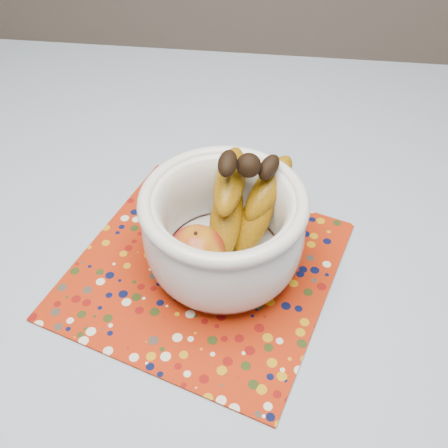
% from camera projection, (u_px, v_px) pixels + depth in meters
% --- Properties ---
extents(table, '(1.20, 1.20, 0.75)m').
position_uv_depth(table, '(204.00, 300.00, 0.85)').
color(table, brown).
rests_on(table, ground).
extents(tablecloth, '(1.32, 1.32, 0.01)m').
position_uv_depth(tablecloth, '(203.00, 268.00, 0.79)').
color(tablecloth, slate).
rests_on(tablecloth, table).
extents(placemat, '(0.46, 0.46, 0.00)m').
position_uv_depth(placemat, '(204.00, 269.00, 0.78)').
color(placemat, '#992008').
rests_on(placemat, tablecloth).
extents(fruit_bowl, '(0.25, 0.25, 0.19)m').
position_uv_depth(fruit_bowl, '(231.00, 222.00, 0.73)').
color(fruit_bowl, silver).
rests_on(fruit_bowl, placemat).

